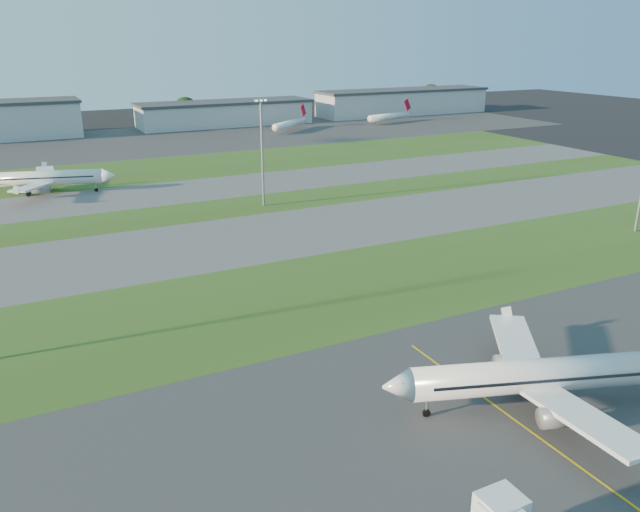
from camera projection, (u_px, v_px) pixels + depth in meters
ground at (557, 496)px, 56.57m from camera, size 700.00×700.00×0.00m
apron_near at (557, 495)px, 56.57m from camera, size 300.00×70.00×0.01m
grass_strip_a at (308, 296)px, 100.33m from camera, size 300.00×34.00×0.01m
taxiway_a at (238, 240)px, 128.11m from camera, size 300.00×32.00×0.01m
grass_strip_b at (202, 211)px, 149.15m from camera, size 300.00×18.00×0.01m
taxiway_b at (179, 192)px, 167.67m from camera, size 300.00×26.00×0.01m
grass_strip_c at (151, 170)px, 195.45m from camera, size 300.00×40.00×0.01m
apron_far at (117, 143)px, 245.95m from camera, size 400.00×80.00×0.01m
yellow_line at (595, 479)px, 58.70m from camera, size 0.25×60.00×0.02m
airliner_parked at (542, 376)px, 68.76m from camera, size 35.07×29.61×11.36m
airliner_taxiing at (42, 179)px, 164.30m from camera, size 36.60×30.76×11.70m
mini_jet_near at (290, 124)px, 274.48m from camera, size 23.79×18.73×9.48m
mini_jet_far at (389, 116)px, 299.89m from camera, size 28.15×9.44×9.48m
light_mast_centre at (262, 146)px, 148.95m from camera, size 3.20×0.70×25.80m
hangar_east at (225, 113)px, 292.77m from camera, size 81.60×23.00×11.20m
hangar_far_east at (403, 102)px, 335.04m from camera, size 96.90×23.00×13.20m
tree_mid_west at (52, 119)px, 270.00m from camera, size 9.90×9.90×10.80m
tree_mid_east at (186, 109)px, 297.77m from camera, size 11.55×11.55×12.60m
tree_east at (327, 104)px, 328.26m from camera, size 10.45×10.45×11.40m
tree_far_east at (431, 95)px, 361.02m from camera, size 12.65×12.65×13.80m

